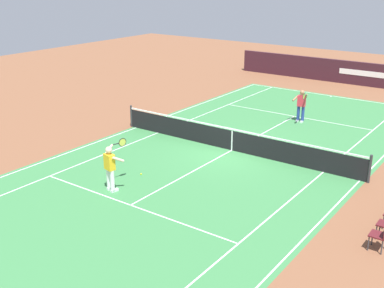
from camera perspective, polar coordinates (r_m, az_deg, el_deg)
ground_plane at (r=20.90m, az=4.71°, el=-0.74°), size 60.00×60.00×0.00m
court_slab at (r=20.90m, az=4.71°, el=-0.74°), size 24.20×11.40×0.00m
court_line_markings at (r=20.90m, az=4.71°, el=-0.73°), size 23.85×11.05×0.01m
tennis_net at (r=20.73m, az=4.75°, el=0.53°), size 0.10×11.70×1.08m
stadium_barrier at (r=34.85m, az=18.60°, el=7.92°), size 0.26×17.00×1.56m
tennis_player_near at (r=16.94m, az=-9.58°, el=-2.58°), size 1.15×0.76×1.70m
tennis_player_far at (r=25.15m, az=12.74°, el=4.58°), size 1.04×0.79×1.70m
tennis_ball at (r=18.44m, az=-6.02°, el=-3.53°), size 0.07×0.07×0.07m
spectator_chair_5 at (r=14.36m, az=21.42°, el=-9.84°), size 0.44×0.44×0.88m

